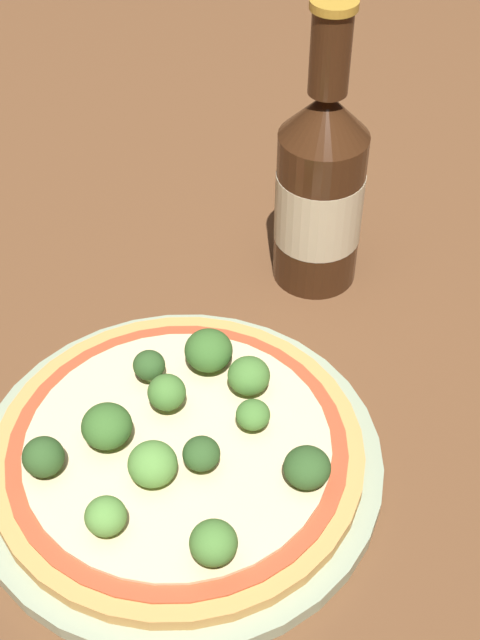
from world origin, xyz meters
name	(u,v)px	position (x,y,z in m)	size (l,w,h in m)	color
ground_plane	(146,453)	(0.00, 0.00, 0.00)	(3.00, 3.00, 0.00)	brown
plate	(179,462)	(0.00, -0.03, 0.01)	(0.27, 0.27, 0.01)	#93A384
pizza	(178,450)	(0.00, -0.03, 0.02)	(0.25, 0.25, 0.01)	tan
broccoli_floret_0	(201,454)	(-0.01, -0.05, 0.04)	(0.02, 0.02, 0.02)	#89A866
broccoli_floret_1	(249,376)	(0.06, -0.05, 0.04)	(0.03, 0.03, 0.03)	#89A866
broccoli_floret_2	(149,366)	(0.04, 0.02, 0.04)	(0.02, 0.02, 0.02)	#89A866
broccoli_floret_3	(106,516)	(-0.08, -0.02, 0.04)	(0.03, 0.03, 0.03)	#89A866
broccoli_floret_4	(253,415)	(0.03, -0.06, 0.04)	(0.02, 0.02, 0.02)	#89A866
broccoli_floret_5	(307,468)	(0.01, -0.11, 0.04)	(0.03, 0.03, 0.02)	#89A866
broccoli_floret_6	(107,426)	(-0.02, 0.01, 0.04)	(0.03, 0.03, 0.03)	#89A866
broccoli_floret_7	(167,393)	(0.02, -0.01, 0.04)	(0.03, 0.03, 0.03)	#89A866
broccoli_floret_8	(43,457)	(-0.06, 0.04, 0.04)	(0.03, 0.03, 0.03)	#89A866
broccoli_floret_9	(214,543)	(-0.06, -0.09, 0.04)	(0.03, 0.03, 0.03)	#89A866
broccoli_floret_10	(209,350)	(0.07, -0.01, 0.04)	(0.03, 0.03, 0.03)	#89A866
broccoli_floret_11	(153,464)	(-0.03, -0.03, 0.04)	(0.03, 0.03, 0.03)	#89A866
beer_bottle	(320,188)	(0.22, -0.03, 0.09)	(0.07, 0.07, 0.24)	#381E0F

